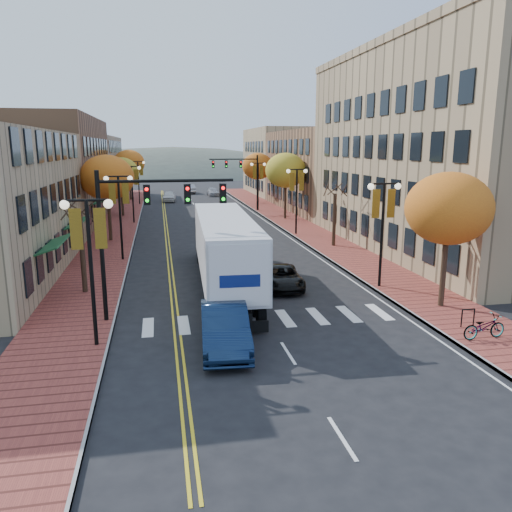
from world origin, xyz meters
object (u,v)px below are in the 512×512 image
semi_truck (223,244)px  navy_sedan (225,327)px  black_suv (282,277)px  bicycle (484,327)px

semi_truck → navy_sedan: semi_truck is taller
black_suv → bicycle: (6.28, -9.58, 0.02)m
navy_sedan → bicycle: navy_sedan is taller
navy_sedan → bicycle: bearing=-3.8°
black_suv → bicycle: 11.46m
navy_sedan → semi_truck: bearing=86.9°
semi_truck → navy_sedan: bearing=-94.5°
bicycle → navy_sedan: bearing=78.3°
semi_truck → bicycle: 14.39m
navy_sedan → black_suv: size_ratio=1.15×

